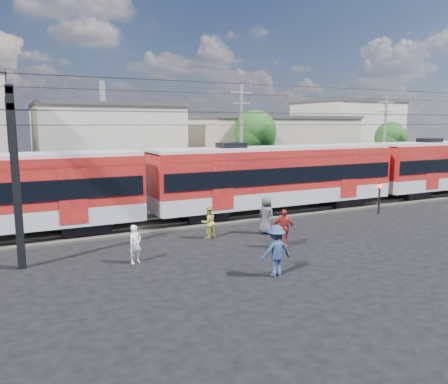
# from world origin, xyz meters

# --- Properties ---
(ground) EXTENTS (120.00, 120.00, 0.00)m
(ground) POSITION_xyz_m (0.00, 0.00, 0.00)
(ground) COLOR black
(ground) RESTS_ON ground
(track_bed) EXTENTS (70.00, 3.40, 0.12)m
(track_bed) POSITION_xyz_m (0.00, 8.00, 0.06)
(track_bed) COLOR #2D2823
(track_bed) RESTS_ON ground
(rail_near) EXTENTS (70.00, 0.12, 0.12)m
(rail_near) POSITION_xyz_m (0.00, 7.25, 0.18)
(rail_near) COLOR #59544C
(rail_near) RESTS_ON track_bed
(rail_far) EXTENTS (70.00, 0.12, 0.12)m
(rail_far) POSITION_xyz_m (0.00, 8.75, 0.18)
(rail_far) COLOR #59544C
(rail_far) RESTS_ON track_bed
(commuter_train) EXTENTS (50.30, 3.08, 4.17)m
(commuter_train) POSITION_xyz_m (4.93, 8.00, 2.40)
(commuter_train) COLOR black
(commuter_train) RESTS_ON ground
(catenary) EXTENTS (70.00, 9.30, 7.52)m
(catenary) POSITION_xyz_m (-8.65, 8.00, 5.14)
(catenary) COLOR black
(catenary) RESTS_ON ground
(building_midwest) EXTENTS (12.24, 12.24, 7.30)m
(building_midwest) POSITION_xyz_m (-2.00, 27.00, 3.66)
(building_midwest) COLOR #BAB4A3
(building_midwest) RESTS_ON ground
(building_mideast) EXTENTS (16.32, 10.20, 6.30)m
(building_mideast) POSITION_xyz_m (14.00, 24.00, 3.16)
(building_mideast) COLOR tan
(building_mideast) RESTS_ON ground
(building_east) EXTENTS (10.20, 10.20, 8.30)m
(building_east) POSITION_xyz_m (28.00, 28.00, 4.16)
(building_east) COLOR #BAB4A3
(building_east) RESTS_ON ground
(utility_pole_mid) EXTENTS (1.80, 0.24, 8.50)m
(utility_pole_mid) POSITION_xyz_m (6.00, 15.00, 4.53)
(utility_pole_mid) COLOR slate
(utility_pole_mid) RESTS_ON ground
(utility_pole_east) EXTENTS (1.80, 0.24, 8.00)m
(utility_pole_east) POSITION_xyz_m (20.00, 14.00, 4.28)
(utility_pole_east) COLOR slate
(utility_pole_east) RESTS_ON ground
(tree_near) EXTENTS (3.82, 3.64, 6.72)m
(tree_near) POSITION_xyz_m (9.19, 18.09, 4.66)
(tree_near) COLOR #382619
(tree_near) RESTS_ON ground
(tree_far) EXTENTS (3.36, 3.12, 5.76)m
(tree_far) POSITION_xyz_m (24.19, 17.09, 3.99)
(tree_far) COLOR #382619
(tree_far) RESTS_ON ground
(pedestrian_a) EXTENTS (0.67, 0.58, 1.56)m
(pedestrian_a) POSITION_xyz_m (-5.85, 2.19, 0.78)
(pedestrian_a) COLOR white
(pedestrian_a) RESTS_ON ground
(pedestrian_b) EXTENTS (0.86, 0.72, 1.60)m
(pedestrian_b) POSITION_xyz_m (-1.63, 4.36, 0.80)
(pedestrian_b) COLOR gold
(pedestrian_b) RESTS_ON ground
(pedestrian_c) EXTENTS (1.24, 0.72, 1.91)m
(pedestrian_c) POSITION_xyz_m (-1.60, -1.60, 0.96)
(pedestrian_c) COLOR navy
(pedestrian_c) RESTS_ON ground
(pedestrian_d) EXTENTS (1.09, 0.98, 1.78)m
(pedestrian_d) POSITION_xyz_m (0.74, 1.37, 0.89)
(pedestrian_d) COLOR maroon
(pedestrian_d) RESTS_ON ground
(pedestrian_e) EXTENTS (0.92, 1.10, 1.92)m
(pedestrian_e) POSITION_xyz_m (1.40, 3.90, 0.96)
(pedestrian_e) COLOR #434348
(pedestrian_e) RESTS_ON ground
(car_silver) EXTENTS (4.45, 2.08, 1.47)m
(car_silver) POSITION_xyz_m (24.34, 12.86, 0.74)
(car_silver) COLOR #B7B9BF
(car_silver) RESTS_ON ground
(car_white) EXTENTS (3.96, 1.53, 1.28)m
(car_white) POSITION_xyz_m (26.24, 13.54, 0.64)
(car_white) COLOR silver
(car_white) RESTS_ON ground
(crossing_signal) EXTENTS (0.28, 0.28, 1.93)m
(crossing_signal) POSITION_xyz_m (10.25, 4.92, 1.34)
(crossing_signal) COLOR black
(crossing_signal) RESTS_ON ground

